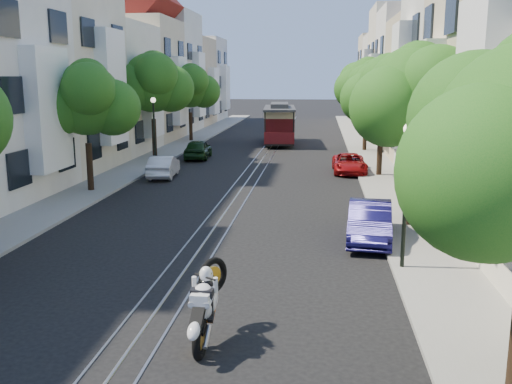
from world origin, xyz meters
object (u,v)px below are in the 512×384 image
(tree_e_d, at_px, (368,86))
(tree_w_d, at_px, (191,88))
(tree_e_c, at_px, (383,94))
(tree_w_c, at_px, (153,84))
(cable_car, at_px, (279,122))
(parked_car_w_mid, at_px, (163,166))
(tree_w_b, at_px, (87,101))
(lamp_west, at_px, (154,121))
(parked_car_e_far, at_px, (349,163))
(parked_car_e_mid, at_px, (370,222))
(parked_car_w_far, at_px, (198,149))
(sportbike_rider, at_px, (205,301))
(lamp_east, at_px, (407,174))
(tree_e_b, at_px, (417,100))

(tree_e_d, xyz_separation_m, tree_w_d, (-14.40, 5.00, -0.27))
(tree_e_c, distance_m, tree_e_d, 11.00)
(tree_w_c, xyz_separation_m, cable_car, (7.64, 10.18, -3.25))
(tree_w_c, height_order, parked_car_w_mid, tree_w_c)
(tree_w_b, xyz_separation_m, lamp_west, (0.84, 8.02, -1.55))
(tree_w_d, distance_m, parked_car_e_far, 20.04)
(parked_car_e_mid, distance_m, parked_car_w_far, 21.30)
(sportbike_rider, bearing_deg, lamp_west, 109.75)
(parked_car_e_far, bearing_deg, lamp_west, 174.24)
(sportbike_rider, distance_m, parked_car_e_mid, 9.14)
(parked_car_w_mid, bearing_deg, parked_car_w_far, -98.67)
(lamp_east, height_order, cable_car, lamp_east)
(parked_car_e_mid, bearing_deg, tree_w_d, 118.47)
(tree_e_b, xyz_separation_m, parked_car_e_mid, (-1.66, -2.00, -4.06))
(tree_e_c, bearing_deg, tree_w_c, 160.85)
(tree_w_b, xyz_separation_m, parked_car_e_mid, (12.74, -7.00, -3.73))
(tree_e_c, distance_m, parked_car_w_far, 13.61)
(tree_w_d, bearing_deg, parked_car_w_mid, -82.38)
(lamp_east, height_order, lamp_west, same)
(lamp_east, xyz_separation_m, parked_car_w_mid, (-11.10, 14.48, -2.23))
(lamp_east, xyz_separation_m, lamp_west, (-12.60, 18.00, 0.00))
(cable_car, height_order, parked_car_e_far, cable_car)
(lamp_east, distance_m, parked_car_e_far, 17.20)
(tree_w_d, distance_m, cable_car, 8.17)
(parked_car_e_mid, xyz_separation_m, parked_car_e_far, (0.00, 14.06, -0.11))
(tree_w_c, distance_m, parked_car_w_mid, 8.22)
(lamp_west, xyz_separation_m, parked_car_w_far, (1.90, 3.78, -2.18))
(tree_e_b, xyz_separation_m, tree_e_c, (-0.00, 11.00, -0.13))
(sportbike_rider, distance_m, parked_car_w_mid, 20.67)
(parked_car_e_mid, bearing_deg, parked_car_w_mid, 136.87)
(tree_e_c, xyz_separation_m, lamp_east, (-0.96, -15.98, -1.75))
(tree_w_d, distance_m, parked_car_w_mid, 18.10)
(sportbike_rider, bearing_deg, tree_e_d, 81.00)
(tree_e_c, distance_m, sportbike_rider, 22.24)
(parked_car_e_mid, height_order, parked_car_e_far, parked_car_e_mid)
(parked_car_e_mid, relative_size, parked_car_e_far, 1.01)
(tree_w_b, height_order, tree_w_d, tree_w_d)
(tree_e_b, relative_size, tree_e_d, 0.98)
(tree_e_d, xyz_separation_m, lamp_east, (-0.96, -26.98, -2.02))
(sportbike_rider, distance_m, parked_car_w_far, 27.62)
(lamp_west, bearing_deg, tree_w_c, 105.75)
(tree_e_c, height_order, tree_e_d, tree_e_d)
(tree_e_c, bearing_deg, parked_car_e_mid, -97.28)
(tree_w_b, height_order, cable_car, tree_w_b)
(parked_car_e_far, height_order, parked_car_w_mid, parked_car_w_mid)
(parked_car_e_far, bearing_deg, tree_w_b, -152.13)
(parked_car_w_mid, bearing_deg, lamp_east, 121.93)
(tree_e_d, height_order, tree_w_c, tree_w_c)
(tree_w_d, xyz_separation_m, parked_car_e_far, (12.74, -14.94, -4.04))
(tree_w_c, relative_size, tree_w_d, 1.09)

